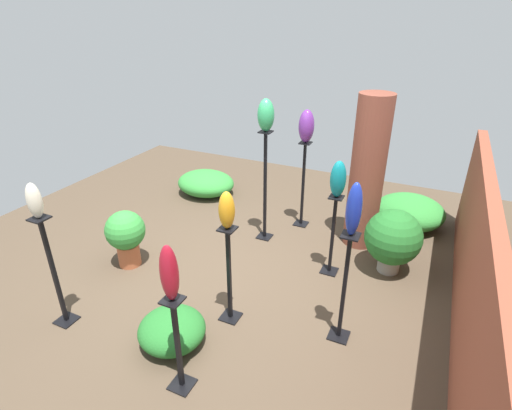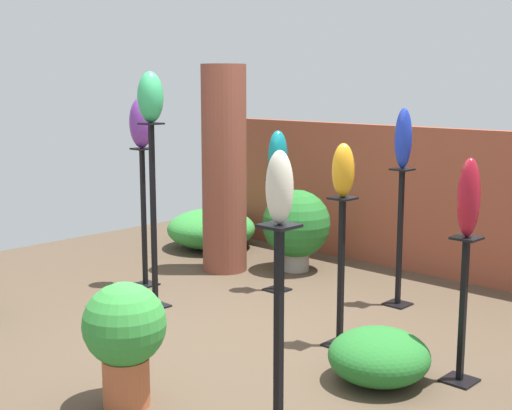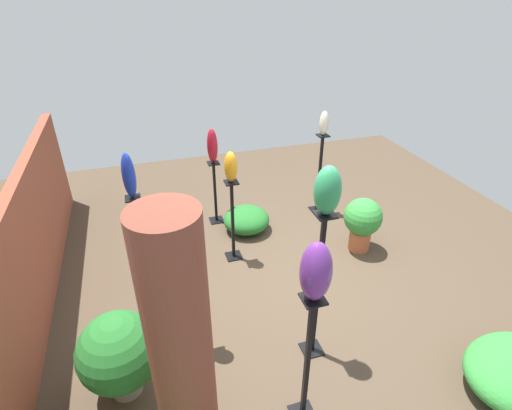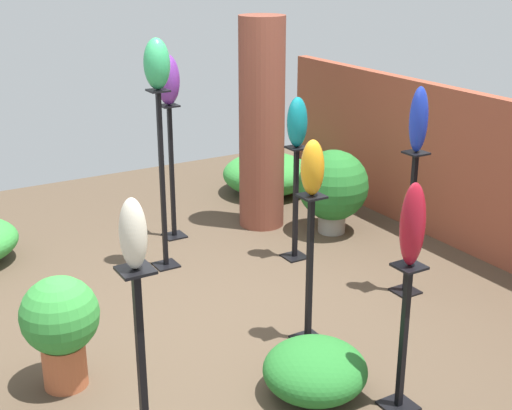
# 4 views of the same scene
# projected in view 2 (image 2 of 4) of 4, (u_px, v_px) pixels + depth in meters

# --- Properties ---
(ground_plane) EXTENTS (8.00, 8.00, 0.00)m
(ground_plane) POSITION_uv_depth(u_px,v_px,m) (245.00, 341.00, 5.25)
(ground_plane) COLOR #4C3D2D
(brick_wall_back) EXTENTS (5.60, 0.12, 1.45)m
(brick_wall_back) POSITION_uv_depth(u_px,v_px,m) (431.00, 202.00, 6.98)
(brick_wall_back) COLOR brown
(brick_wall_back) RESTS_ON ground
(brick_pillar) EXTENTS (0.45, 0.45, 2.06)m
(brick_pillar) POSITION_uv_depth(u_px,v_px,m) (224.00, 169.00, 7.08)
(brick_pillar) COLOR brown
(brick_pillar) RESTS_ON ground
(pedestal_violet) EXTENTS (0.20, 0.20, 1.29)m
(pedestal_violet) POSITION_uv_depth(u_px,v_px,m) (144.00, 223.00, 6.60)
(pedestal_violet) COLOR black
(pedestal_violet) RESTS_ON ground
(pedestal_teal) EXTENTS (0.20, 0.20, 1.03)m
(pedestal_teal) POSITION_uv_depth(u_px,v_px,m) (277.00, 240.00, 6.46)
(pedestal_teal) COLOR black
(pedestal_teal) RESTS_ON ground
(pedestal_cobalt) EXTENTS (0.20, 0.20, 1.18)m
(pedestal_cobalt) POSITION_uv_depth(u_px,v_px,m) (400.00, 244.00, 6.02)
(pedestal_cobalt) COLOR black
(pedestal_cobalt) RESTS_ON ground
(pedestal_ivory) EXTENTS (0.20, 0.20, 1.23)m
(pedestal_ivory) POSITION_uv_depth(u_px,v_px,m) (279.00, 359.00, 3.44)
(pedestal_ivory) COLOR black
(pedestal_ivory) RESTS_ON ground
(pedestal_jade) EXTENTS (0.20, 0.20, 1.56)m
(pedestal_jade) POSITION_uv_depth(u_px,v_px,m) (154.00, 223.00, 5.93)
(pedestal_jade) COLOR black
(pedestal_jade) RESTS_ON ground
(pedestal_amber) EXTENTS (0.20, 0.20, 1.09)m
(pedestal_amber) POSITION_uv_depth(u_px,v_px,m) (341.00, 279.00, 5.08)
(pedestal_amber) COLOR black
(pedestal_amber) RESTS_ON ground
(pedestal_ruby) EXTENTS (0.20, 0.20, 0.95)m
(pedestal_ruby) POSITION_uv_depth(u_px,v_px,m) (463.00, 317.00, 4.47)
(pedestal_ruby) COLOR black
(pedestal_ruby) RESTS_ON ground
(art_vase_violet) EXTENTS (0.22, 0.22, 0.46)m
(art_vase_violet) POSITION_uv_depth(u_px,v_px,m) (141.00, 123.00, 6.44)
(art_vase_violet) COLOR #6B2D8C
(art_vase_violet) RESTS_ON pedestal_violet
(art_vase_teal) EXTENTS (0.17, 0.18, 0.43)m
(art_vase_teal) POSITION_uv_depth(u_px,v_px,m) (278.00, 155.00, 6.32)
(art_vase_teal) COLOR #0F727A
(art_vase_teal) RESTS_ON pedestal_teal
(art_vase_cobalt) EXTENTS (0.15, 0.13, 0.50)m
(art_vase_cobalt) POSITION_uv_depth(u_px,v_px,m) (403.00, 138.00, 5.86)
(art_vase_cobalt) COLOR #192D9E
(art_vase_cobalt) RESTS_ON pedestal_cobalt
(art_vase_ivory) EXTENTS (0.13, 0.13, 0.35)m
(art_vase_ivory) POSITION_uv_depth(u_px,v_px,m) (280.00, 187.00, 3.29)
(art_vase_ivory) COLOR beige
(art_vase_ivory) RESTS_ON pedestal_ivory
(art_vase_jade) EXTENTS (0.21, 0.21, 0.41)m
(art_vase_jade) POSITION_uv_depth(u_px,v_px,m) (150.00, 97.00, 5.75)
(art_vase_jade) COLOR #2D9356
(art_vase_jade) RESTS_ON pedestal_jade
(art_vase_amber) EXTENTS (0.16, 0.15, 0.38)m
(art_vase_amber) POSITION_uv_depth(u_px,v_px,m) (343.00, 170.00, 4.95)
(art_vase_amber) COLOR orange
(art_vase_amber) RESTS_ON pedestal_amber
(art_vase_ruby) EXTENTS (0.14, 0.15, 0.49)m
(art_vase_ruby) POSITION_uv_depth(u_px,v_px,m) (469.00, 198.00, 4.34)
(art_vase_ruby) COLOR maroon
(art_vase_ruby) RESTS_ON pedestal_ruby
(potted_plant_front_left) EXTENTS (0.49, 0.49, 0.75)m
(potted_plant_front_left) POSITION_uv_depth(u_px,v_px,m) (125.00, 333.00, 4.14)
(potted_plant_front_left) COLOR #B25B38
(potted_plant_front_left) RESTS_ON ground
(potted_plant_mid_right) EXTENTS (0.69, 0.69, 0.83)m
(potted_plant_mid_right) POSITION_uv_depth(u_px,v_px,m) (296.00, 225.00, 7.16)
(potted_plant_mid_right) COLOR gray
(potted_plant_mid_right) RESTS_ON ground
(foliage_bed_east) EXTENTS (0.65, 0.65, 0.34)m
(foliage_bed_east) POSITION_uv_depth(u_px,v_px,m) (379.00, 356.00, 4.51)
(foliage_bed_east) COLOR #236B28
(foliage_bed_east) RESTS_ON ground
(foliage_bed_west) EXTENTS (1.01, 1.01, 0.45)m
(foliage_bed_west) POSITION_uv_depth(u_px,v_px,m) (211.00, 229.00, 8.18)
(foliage_bed_west) COLOR #338C38
(foliage_bed_west) RESTS_ON ground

